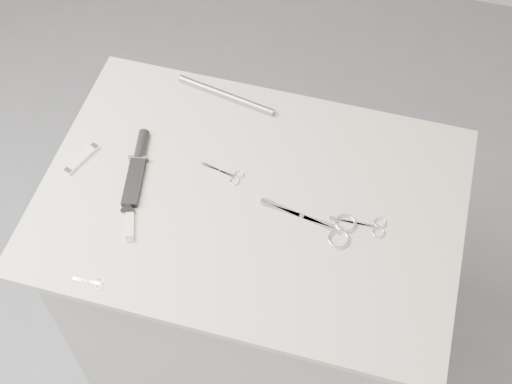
% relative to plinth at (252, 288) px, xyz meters
% --- Properties ---
extents(ground, '(4.00, 4.00, 0.01)m').
position_rel_plinth_xyz_m(ground, '(0.00, 0.00, -0.46)').
color(ground, gray).
rests_on(ground, ground).
extents(plinth, '(0.90, 0.60, 0.90)m').
position_rel_plinth_xyz_m(plinth, '(0.00, 0.00, 0.00)').
color(plinth, '#B2B2AF').
rests_on(plinth, ground).
extents(display_board, '(1.00, 0.70, 0.02)m').
position_rel_plinth_xyz_m(display_board, '(0.00, 0.00, 0.46)').
color(display_board, beige).
rests_on(display_board, plinth).
extents(large_shears, '(0.23, 0.10, 0.01)m').
position_rel_plinth_xyz_m(large_shears, '(0.19, -0.03, 0.47)').
color(large_shears, white).
rests_on(large_shears, display_board).
extents(embroidery_scissors_a, '(0.13, 0.06, 0.00)m').
position_rel_plinth_xyz_m(embroidery_scissors_a, '(0.28, -0.00, 0.47)').
color(embroidery_scissors_a, white).
rests_on(embroidery_scissors_a, display_board).
extents(embroidery_scissors_b, '(0.11, 0.05, 0.00)m').
position_rel_plinth_xyz_m(embroidery_scissors_b, '(-0.07, 0.05, 0.47)').
color(embroidery_scissors_b, white).
rests_on(embroidery_scissors_b, display_board).
extents(tiny_scissors, '(0.07, 0.03, 0.00)m').
position_rel_plinth_xyz_m(tiny_scissors, '(-0.28, -0.31, 0.47)').
color(tiny_scissors, white).
rests_on(tiny_scissors, display_board).
extents(sheathed_knife, '(0.08, 0.23, 0.03)m').
position_rel_plinth_xyz_m(sheathed_knife, '(-0.29, 0.02, 0.48)').
color(sheathed_knife, black).
rests_on(sheathed_knife, display_board).
extents(pocket_knife_a, '(0.06, 0.11, 0.01)m').
position_rel_plinth_xyz_m(pocket_knife_a, '(-0.43, -0.00, 0.48)').
color(pocket_knife_a, white).
rests_on(pocket_knife_a, display_board).
extents(pocket_knife_b, '(0.05, 0.09, 0.01)m').
position_rel_plinth_xyz_m(pocket_knife_b, '(-0.25, -0.15, 0.48)').
color(pocket_knife_b, white).
rests_on(pocket_knife_b, display_board).
extents(metal_rail, '(0.28, 0.07, 0.02)m').
position_rel_plinth_xyz_m(metal_rail, '(-0.15, 0.29, 0.48)').
color(metal_rail, gray).
rests_on(metal_rail, display_board).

